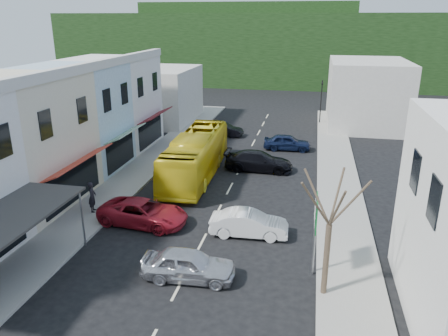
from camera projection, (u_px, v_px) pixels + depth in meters
The scene contains 18 objects.
ground at pixel (201, 243), 23.17m from camera, with size 120.00×120.00×0.00m, color black.
sidewalk_left at pixel (140, 171), 33.83m from camera, with size 3.00×52.00×0.15m, color gray.
sidewalk_right at pixel (339, 185), 30.98m from camera, with size 3.00×52.00×0.15m, color gray.
shopfront_row at pixel (36, 135), 28.86m from camera, with size 8.25×30.00×8.00m.
distant_block_left at pixel (158, 95), 49.46m from camera, with size 8.00×10.00×6.00m, color #B7B2A8.
distant_block_right at pixel (366, 93), 47.70m from camera, with size 8.00×12.00×7.00m, color #B7B2A8.
hillside at pixel (280, 43), 81.48m from camera, with size 80.00×26.00×14.00m.
bus at pixel (196, 157), 32.45m from camera, with size 2.50×11.60×3.10m, color yellow.
car_silver at pixel (189, 265), 19.83m from camera, with size 1.80×4.40×1.40m, color silver.
car_white at pixel (249, 224), 23.80m from camera, with size 1.80×4.40×1.40m, color silver.
car_red at pixel (143, 213), 25.12m from camera, with size 1.90×4.60×1.40m, color maroon.
car_black_near at pixel (259, 162), 33.98m from camera, with size 1.84×4.50×1.40m, color black.
car_navy_mid at pixel (287, 142), 39.22m from camera, with size 1.80×4.40×1.40m, color #0E1733.
car_black_far at pixel (223, 129), 43.91m from camera, with size 1.80×4.40×1.40m, color black.
pedestrian_left at pixel (92, 198), 26.38m from camera, with size 0.60×0.40×1.70m, color black.
direction_sign at pixel (315, 237), 19.74m from camera, with size 0.21×1.78×3.94m, color #0C6123, non-canonical shape.
street_tree at pixel (329, 225), 17.75m from camera, with size 2.64×2.64×6.74m, color #3C3024, non-canonical shape.
traffic_signal at pixel (321, 102), 48.41m from camera, with size 0.76×1.07×4.85m, color black, non-canonical shape.
Camera 1 is at (5.32, -19.92, 11.37)m, focal length 35.00 mm.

